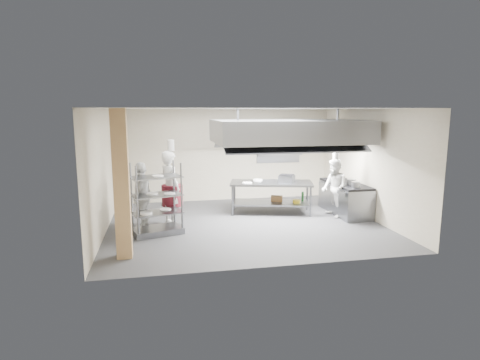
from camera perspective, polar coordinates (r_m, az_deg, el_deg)
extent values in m
plane|color=#2E2E30|center=(10.65, 0.65, -6.23)|extent=(7.00, 7.00, 0.00)
plane|color=silver|center=(10.23, 0.69, 10.13)|extent=(7.00, 7.00, 0.00)
plane|color=tan|center=(13.26, -2.04, 3.57)|extent=(7.00, 0.00, 7.00)
plane|color=tan|center=(10.20, -18.94, 1.14)|extent=(0.00, 6.00, 6.00)
plane|color=tan|center=(11.58, 17.88, 2.18)|extent=(0.00, 6.00, 6.00)
cube|color=tan|center=(8.27, -16.49, -0.67)|extent=(0.30, 0.30, 3.00)
cube|color=slate|center=(10.97, 6.94, 6.91)|extent=(4.00, 2.50, 0.60)
cube|color=white|center=(10.75, 2.32, 5.20)|extent=(1.60, 0.12, 0.04)
cube|color=white|center=(11.31, 11.26, 5.25)|extent=(1.60, 0.12, 0.04)
cube|color=slate|center=(13.51, 5.64, 3.65)|extent=(1.50, 0.28, 0.04)
cube|color=slate|center=(11.63, 4.46, -0.43)|extent=(2.52, 1.53, 0.06)
cube|color=slate|center=(11.75, 4.42, -3.21)|extent=(2.31, 1.39, 0.04)
cube|color=slate|center=(12.00, 14.70, -2.65)|extent=(0.80, 2.00, 0.84)
cube|color=black|center=(11.91, 14.79, -0.53)|extent=(0.78, 1.96, 0.06)
imported|color=white|center=(10.53, -9.89, -1.12)|extent=(0.75, 0.85, 1.95)
imported|color=white|center=(11.47, 13.25, -1.13)|extent=(0.62, 0.80, 1.64)
imported|color=white|center=(10.22, -13.74, -2.27)|extent=(0.68, 1.08, 1.71)
cube|color=slate|center=(11.59, 6.65, 0.16)|extent=(0.53, 0.51, 0.21)
cube|color=olive|center=(11.86, 5.24, -2.64)|extent=(0.40, 0.33, 0.15)
cylinder|color=gray|center=(11.52, 15.55, -0.32)|extent=(0.26, 0.26, 0.18)
cylinder|color=white|center=(9.87, -11.71, -4.38)|extent=(0.28, 0.28, 0.05)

